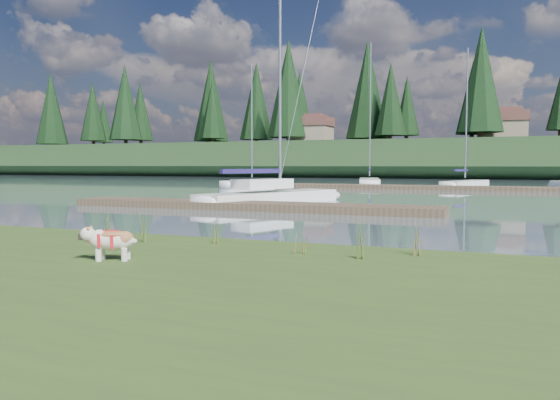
% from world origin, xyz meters
% --- Properties ---
extents(ground, '(200.00, 200.00, 0.00)m').
position_xyz_m(ground, '(0.00, 30.00, 0.00)').
color(ground, gray).
rests_on(ground, ground).
extents(bank, '(60.00, 9.00, 0.35)m').
position_xyz_m(bank, '(0.00, -6.00, 0.17)').
color(bank, '#344D1D').
rests_on(bank, ground).
extents(ridge, '(200.00, 20.00, 5.00)m').
position_xyz_m(ridge, '(0.00, 73.00, 2.50)').
color(ridge, '#1B3218').
rests_on(ridge, ground).
extents(bulldog, '(0.89, 0.59, 0.52)m').
position_xyz_m(bulldog, '(0.12, -4.45, 0.68)').
color(bulldog, silver).
rests_on(bulldog, bank).
extents(sailboat_main, '(4.87, 9.12, 13.03)m').
position_xyz_m(sailboat_main, '(-4.09, 12.88, 0.42)').
color(sailboat_main, white).
rests_on(sailboat_main, ground).
extents(dock_near, '(16.00, 2.00, 0.30)m').
position_xyz_m(dock_near, '(-4.00, 9.00, 0.15)').
color(dock_near, '#4C3D2C').
rests_on(dock_near, ground).
extents(dock_far, '(26.00, 2.20, 0.30)m').
position_xyz_m(dock_far, '(2.00, 30.00, 0.15)').
color(dock_far, '#4C3D2C').
rests_on(dock_far, ground).
extents(sailboat_bg_0, '(3.43, 7.00, 10.16)m').
position_xyz_m(sailboat_bg_0, '(-13.07, 30.00, 0.32)').
color(sailboat_bg_0, white).
rests_on(sailboat_bg_0, ground).
extents(sailboat_bg_1, '(3.65, 8.81, 12.83)m').
position_xyz_m(sailboat_bg_1, '(-5.43, 38.12, 0.33)').
color(sailboat_bg_1, white).
rests_on(sailboat_bg_1, ground).
extents(sailboat_bg_2, '(3.72, 7.42, 11.10)m').
position_xyz_m(sailboat_bg_2, '(3.33, 35.02, 0.33)').
color(sailboat_bg_2, white).
rests_on(sailboat_bg_2, ground).
extents(weed_0, '(0.17, 0.14, 0.70)m').
position_xyz_m(weed_0, '(-0.58, -2.59, 0.64)').
color(weed_0, '#475B23').
rests_on(weed_0, bank).
extents(weed_1, '(0.17, 0.14, 0.59)m').
position_xyz_m(weed_1, '(0.83, -2.29, 0.60)').
color(weed_1, '#475B23').
rests_on(weed_1, bank).
extents(weed_2, '(0.17, 0.14, 0.72)m').
position_xyz_m(weed_2, '(3.71, -2.84, 0.65)').
color(weed_2, '#475B23').
rests_on(weed_2, bank).
extents(weed_3, '(0.17, 0.14, 0.58)m').
position_xyz_m(weed_3, '(-1.59, -2.47, 0.59)').
color(weed_3, '#475B23').
rests_on(weed_3, bank).
extents(weed_4, '(0.17, 0.14, 0.47)m').
position_xyz_m(weed_4, '(2.67, -2.70, 0.55)').
color(weed_4, '#475B23').
rests_on(weed_4, bank).
extents(weed_5, '(0.17, 0.14, 0.59)m').
position_xyz_m(weed_5, '(4.49, -2.21, 0.60)').
color(weed_5, '#475B23').
rests_on(weed_5, bank).
extents(mud_lip, '(60.00, 0.50, 0.14)m').
position_xyz_m(mud_lip, '(0.00, -1.60, 0.07)').
color(mud_lip, '#33281C').
rests_on(mud_lip, ground).
extents(conifer_0, '(5.72, 5.72, 14.15)m').
position_xyz_m(conifer_0, '(-55.00, 67.00, 12.64)').
color(conifer_0, '#382619').
rests_on(conifer_0, ridge).
extents(conifer_1, '(4.40, 4.40, 11.30)m').
position_xyz_m(conifer_1, '(-40.00, 71.00, 11.28)').
color(conifer_1, '#382619').
rests_on(conifer_1, ridge).
extents(conifer_2, '(6.60, 6.60, 16.05)m').
position_xyz_m(conifer_2, '(-25.00, 68.00, 13.54)').
color(conifer_2, '#382619').
rests_on(conifer_2, ridge).
extents(conifer_3, '(4.84, 4.84, 12.25)m').
position_xyz_m(conifer_3, '(-10.00, 72.00, 11.74)').
color(conifer_3, '#382619').
rests_on(conifer_3, ridge).
extents(conifer_4, '(6.16, 6.16, 15.10)m').
position_xyz_m(conifer_4, '(3.00, 66.00, 13.09)').
color(conifer_4, '#382619').
rests_on(conifer_4, ridge).
extents(house_0, '(6.30, 5.30, 4.65)m').
position_xyz_m(house_0, '(-22.00, 70.00, 7.31)').
color(house_0, gray).
rests_on(house_0, ridge).
extents(house_1, '(6.30, 5.30, 4.65)m').
position_xyz_m(house_1, '(6.00, 71.00, 7.31)').
color(house_1, gray).
rests_on(house_1, ridge).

